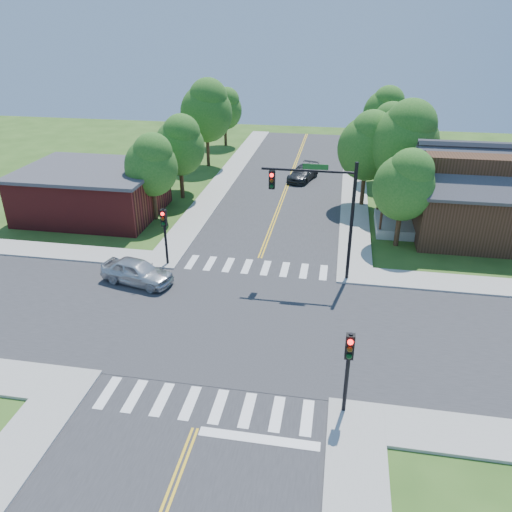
% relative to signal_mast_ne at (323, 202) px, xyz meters
% --- Properties ---
extents(ground, '(100.00, 100.00, 0.00)m').
position_rel_signal_mast_ne_xyz_m(ground, '(-3.91, -5.59, -4.85)').
color(ground, '#2C4E18').
rests_on(ground, ground).
extents(road_ns, '(10.00, 90.00, 0.04)m').
position_rel_signal_mast_ne_xyz_m(road_ns, '(-3.91, -5.59, -4.83)').
color(road_ns, '#2D2D30').
rests_on(road_ns, ground).
extents(road_ew, '(90.00, 10.00, 0.04)m').
position_rel_signal_mast_ne_xyz_m(road_ew, '(-3.91, -5.59, -4.83)').
color(road_ew, '#2D2D30').
rests_on(road_ew, ground).
extents(intersection_patch, '(10.20, 10.20, 0.06)m').
position_rel_signal_mast_ne_xyz_m(intersection_patch, '(-3.91, -5.59, -4.85)').
color(intersection_patch, '#2D2D30').
rests_on(intersection_patch, ground).
extents(sidewalk_ne, '(40.00, 40.00, 0.14)m').
position_rel_signal_mast_ne_xyz_m(sidewalk_ne, '(11.90, 10.23, -4.78)').
color(sidewalk_ne, '#9E9B93').
rests_on(sidewalk_ne, ground).
extents(sidewalk_nw, '(40.00, 40.00, 0.14)m').
position_rel_signal_mast_ne_xyz_m(sidewalk_nw, '(-19.73, 10.23, -4.78)').
color(sidewalk_nw, '#9E9B93').
rests_on(sidewalk_nw, ground).
extents(crosswalk_north, '(8.85, 2.00, 0.01)m').
position_rel_signal_mast_ne_xyz_m(crosswalk_north, '(-3.91, 0.61, -4.80)').
color(crosswalk_north, white).
rests_on(crosswalk_north, ground).
extents(crosswalk_south, '(8.85, 2.00, 0.01)m').
position_rel_signal_mast_ne_xyz_m(crosswalk_south, '(-3.91, -11.79, -4.80)').
color(crosswalk_south, white).
rests_on(crosswalk_south, ground).
extents(centerline, '(0.30, 90.00, 0.01)m').
position_rel_signal_mast_ne_xyz_m(centerline, '(-3.91, -5.59, -4.80)').
color(centerline, yellow).
rests_on(centerline, ground).
extents(stop_bar, '(4.60, 0.45, 0.09)m').
position_rel_signal_mast_ne_xyz_m(stop_bar, '(-1.41, -13.19, -4.85)').
color(stop_bar, white).
rests_on(stop_bar, ground).
extents(signal_mast_ne, '(5.30, 0.42, 7.20)m').
position_rel_signal_mast_ne_xyz_m(signal_mast_ne, '(0.00, 0.00, 0.00)').
color(signal_mast_ne, black).
rests_on(signal_mast_ne, ground).
extents(signal_pole_se, '(0.34, 0.42, 3.80)m').
position_rel_signal_mast_ne_xyz_m(signal_pole_se, '(1.69, -11.21, -2.19)').
color(signal_pole_se, black).
rests_on(signal_pole_se, ground).
extents(signal_pole_nw, '(0.34, 0.42, 3.80)m').
position_rel_signal_mast_ne_xyz_m(signal_pole_nw, '(-9.51, -0.01, -2.19)').
color(signal_pole_nw, black).
rests_on(signal_pole_nw, ground).
extents(house_ne, '(13.05, 8.80, 7.11)m').
position_rel_signal_mast_ne_xyz_m(house_ne, '(11.19, 8.65, -1.52)').
color(house_ne, '#301E10').
rests_on(house_ne, ground).
extents(building_nw, '(10.40, 8.40, 3.73)m').
position_rel_signal_mast_ne_xyz_m(building_nw, '(-18.11, 7.61, -2.97)').
color(building_nw, maroon).
rests_on(building_nw, ground).
extents(tree_e_a, '(4.00, 3.80, 6.80)m').
position_rel_signal_mast_ne_xyz_m(tree_e_a, '(5.06, 5.54, -0.40)').
color(tree_e_a, '#382314').
rests_on(tree_e_a, ground).
extents(tree_e_b, '(5.23, 4.97, 8.89)m').
position_rel_signal_mast_ne_xyz_m(tree_e_b, '(5.48, 12.06, 0.98)').
color(tree_e_b, '#382314').
rests_on(tree_e_b, ground).
extents(tree_e_c, '(4.36, 4.15, 7.42)m').
position_rel_signal_mast_ne_xyz_m(tree_e_c, '(4.78, 20.03, 0.01)').
color(tree_e_c, '#382314').
rests_on(tree_e_c, ground).
extents(tree_e_d, '(4.51, 4.28, 7.66)m').
position_rel_signal_mast_ne_xyz_m(tree_e_d, '(5.06, 29.20, 0.17)').
color(tree_e_d, '#382314').
rests_on(tree_e_d, ground).
extents(tree_w_a, '(3.96, 3.76, 6.72)m').
position_rel_signal_mast_ne_xyz_m(tree_w_a, '(-12.94, 7.37, -0.45)').
color(tree_w_a, '#382314').
rests_on(tree_w_a, ground).
extents(tree_w_b, '(4.02, 3.82, 6.84)m').
position_rel_signal_mast_ne_xyz_m(tree_w_b, '(-13.00, 14.29, -0.37)').
color(tree_w_b, '#382314').
rests_on(tree_w_b, ground).
extents(tree_w_c, '(5.19, 4.93, 8.82)m').
position_rel_signal_mast_ne_xyz_m(tree_w_c, '(-12.73, 22.53, 0.93)').
color(tree_w_c, '#382314').
rests_on(tree_w_c, ground).
extents(tree_w_d, '(4.00, 3.80, 6.79)m').
position_rel_signal_mast_ne_xyz_m(tree_w_d, '(-12.95, 31.46, -0.40)').
color(tree_w_d, '#382314').
rests_on(tree_w_d, ground).
extents(tree_house, '(4.60, 4.37, 7.82)m').
position_rel_signal_mast_ne_xyz_m(tree_house, '(2.83, 13.11, 0.27)').
color(tree_house, '#382314').
rests_on(tree_house, ground).
extents(tree_bldg, '(4.21, 4.00, 7.15)m').
position_rel_signal_mast_ne_xyz_m(tree_bldg, '(-12.38, 12.50, -0.17)').
color(tree_bldg, '#382314').
rests_on(tree_bldg, ground).
extents(car_silver, '(3.73, 5.16, 1.49)m').
position_rel_signal_mast_ne_xyz_m(car_silver, '(-10.47, -2.55, -4.11)').
color(car_silver, silver).
rests_on(car_silver, ground).
extents(car_dgrey, '(4.39, 5.61, 1.33)m').
position_rel_signal_mast_ne_xyz_m(car_dgrey, '(-2.66, 19.31, -4.19)').
color(car_dgrey, '#292B2E').
rests_on(car_dgrey, ground).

